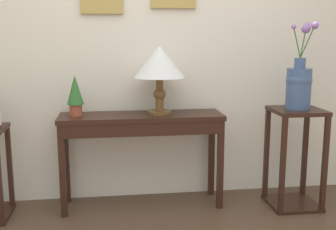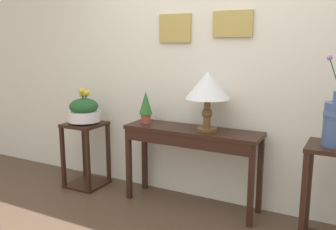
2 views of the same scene
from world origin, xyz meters
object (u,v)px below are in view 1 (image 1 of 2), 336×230
Objects in this scene: console_table at (142,129)px; potted_plant_on_console at (75,94)px; table_lamp at (159,64)px; flower_vase_tall_right at (299,82)px; pedestal_stand_right at (294,158)px.

potted_plant_on_console is at bearing 176.03° from console_table.
table_lamp is 1.07m from flower_vase_tall_right.
flower_vase_tall_right is at bearing -7.09° from console_table.
table_lamp is 0.67m from potted_plant_on_console.
pedestal_stand_right is 1.20× the size of flower_vase_tall_right.
potted_plant_on_console is at bearing 173.82° from flower_vase_tall_right.
table_lamp reaches higher than pedestal_stand_right.
console_table is 1.93× the size of flower_vase_tall_right.
flower_vase_tall_right reaches higher than potted_plant_on_console.
potted_plant_on_console is (-0.64, 0.01, -0.21)m from table_lamp.
flower_vase_tall_right is at bearing -6.18° from potted_plant_on_console.
potted_plant_on_console is 1.70m from flower_vase_tall_right.
pedestal_stand_right reaches higher than console_table.
flower_vase_tall_right reaches higher than table_lamp.
flower_vase_tall_right is (1.68, -0.18, 0.08)m from potted_plant_on_console.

